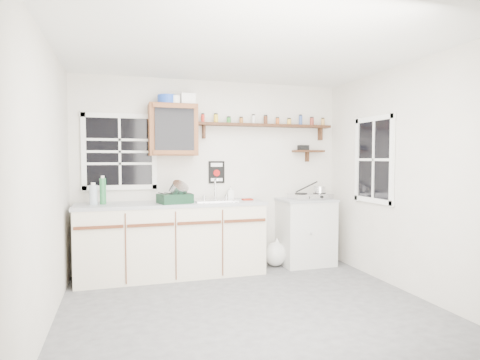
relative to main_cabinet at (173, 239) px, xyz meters
name	(u,v)px	position (x,y,z in m)	size (l,w,h in m)	color
room	(250,181)	(0.58, -1.30, 0.79)	(3.64, 3.24, 2.54)	#49494B
main_cabinet	(173,239)	(0.00, 0.00, 0.00)	(2.31, 0.63, 0.92)	beige
right_cabinet	(305,231)	(1.83, 0.03, -0.01)	(0.73, 0.57, 0.91)	silver
sink	(214,200)	(0.54, 0.01, 0.47)	(0.52, 0.44, 0.29)	silver
upper_cabinet	(173,130)	(0.03, 0.14, 1.36)	(0.60, 0.32, 0.65)	brown
upper_cabinet_clutter	(175,100)	(0.06, 0.14, 1.75)	(0.47, 0.24, 0.14)	#1A40AD
spice_shelf	(266,125)	(1.32, 0.21, 1.47)	(1.91, 0.18, 0.35)	black
secondary_shelf	(307,151)	(1.94, 0.22, 1.12)	(0.45, 0.16, 0.24)	black
warning_sign	(217,172)	(0.63, 0.29, 0.82)	(0.22, 0.02, 0.30)	black
window_back	(120,152)	(-0.62, 0.29, 1.09)	(0.93, 0.03, 0.98)	black
window_right	(374,160)	(2.37, -0.75, 0.99)	(0.03, 0.78, 1.08)	black
water_bottles	(98,193)	(-0.87, 0.03, 0.60)	(0.19, 0.12, 0.34)	#A1B1BD
dish_rack	(176,196)	(0.03, -0.10, 0.55)	(0.44, 0.37, 0.29)	black
soap_bottle	(231,192)	(0.80, 0.20, 0.55)	(0.08, 0.08, 0.18)	silver
rag	(247,199)	(0.98, -0.01, 0.47)	(0.13, 0.11, 0.02)	maroon
hotplate	(310,196)	(1.89, 0.01, 0.49)	(0.59, 0.35, 0.08)	silver
saucepan	(319,190)	(2.03, 0.01, 0.57)	(0.40, 0.19, 0.17)	silver
trash_bag	(275,254)	(1.39, 0.01, -0.29)	(0.36, 0.33, 0.41)	silver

